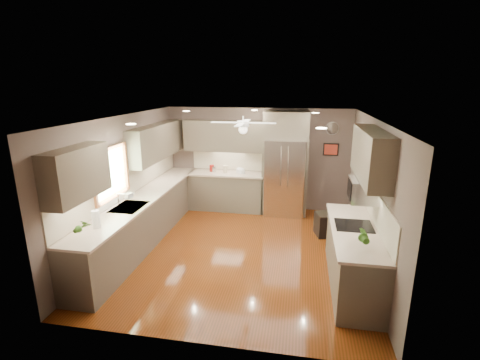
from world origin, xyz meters
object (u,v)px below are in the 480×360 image
(potted_plant_right, at_px, (363,236))
(paper_towel, at_px, (96,219))
(stool, at_px, (326,224))
(canister_a, at_px, (212,168))
(soap_bottle, at_px, (129,195))
(microwave, at_px, (363,190))
(bowl, at_px, (240,172))
(refrigerator, at_px, (285,166))
(canister_c, at_px, (225,169))
(potted_plant_left, at_px, (82,227))
(canister_b, at_px, (214,169))

(potted_plant_right, relative_size, paper_towel, 1.03)
(stool, relative_size, paper_towel, 1.73)
(canister_a, relative_size, soap_bottle, 0.85)
(microwave, height_order, paper_towel, microwave)
(soap_bottle, distance_m, stool, 3.99)
(soap_bottle, distance_m, bowl, 2.91)
(stool, bearing_deg, refrigerator, 129.34)
(canister_c, bearing_deg, microwave, -44.52)
(potted_plant_left, distance_m, bowl, 4.29)
(potted_plant_left, xyz_separation_m, paper_towel, (0.00, 0.34, -0.02))
(soap_bottle, bearing_deg, microwave, -5.07)
(canister_b, distance_m, stool, 3.05)
(potted_plant_right, bearing_deg, refrigerator, 108.82)
(canister_a, relative_size, stool, 0.35)
(potted_plant_left, distance_m, potted_plant_right, 3.90)
(canister_c, distance_m, bowl, 0.39)
(canister_b, bearing_deg, refrigerator, -2.05)
(paper_towel, bearing_deg, canister_b, 76.11)
(canister_b, xyz_separation_m, canister_c, (0.29, -0.03, 0.02))
(canister_c, relative_size, paper_towel, 0.60)
(canister_b, height_order, paper_towel, paper_towel)
(soap_bottle, xyz_separation_m, refrigerator, (2.78, 2.34, 0.14))
(canister_a, height_order, soap_bottle, soap_bottle)
(bowl, bearing_deg, canister_c, 177.81)
(refrigerator, bearing_deg, paper_towel, -126.33)
(potted_plant_right, xyz_separation_m, refrigerator, (-1.22, 3.59, 0.09))
(canister_c, xyz_separation_m, bowl, (0.38, -0.01, -0.06))
(canister_a, bearing_deg, canister_b, -27.12)
(canister_a, relative_size, microwave, 0.32)
(canister_b, height_order, stool, canister_b)
(refrigerator, bearing_deg, microwave, -63.91)
(canister_b, bearing_deg, canister_a, 152.88)
(canister_a, distance_m, canister_b, 0.08)
(stool, bearing_deg, canister_a, 155.67)
(stool, bearing_deg, canister_c, 153.77)
(canister_c, distance_m, potted_plant_right, 4.51)
(potted_plant_left, distance_m, paper_towel, 0.34)
(canister_b, xyz_separation_m, bowl, (0.67, -0.04, -0.04))
(soap_bottle, height_order, microwave, microwave)
(bowl, bearing_deg, refrigerator, -1.05)
(potted_plant_right, distance_m, refrigerator, 3.79)
(canister_b, relative_size, potted_plant_left, 0.45)
(potted_plant_left, relative_size, microwave, 0.60)
(potted_plant_left, bearing_deg, refrigerator, 56.11)
(refrigerator, xyz_separation_m, stool, (0.94, -1.15, -0.95))
(potted_plant_left, xyz_separation_m, microwave, (3.99, 1.25, 0.38))
(potted_plant_left, height_order, potted_plant_right, potted_plant_left)
(paper_towel, bearing_deg, soap_bottle, 95.19)
(soap_bottle, relative_size, refrigerator, 0.09)
(refrigerator, xyz_separation_m, microwave, (1.33, -2.71, 0.29))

